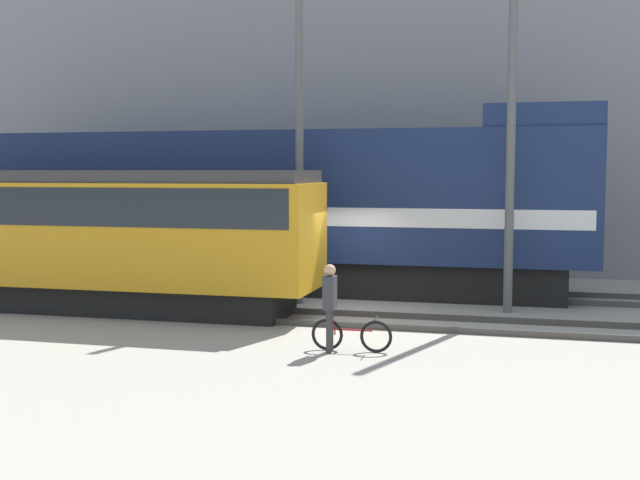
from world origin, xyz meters
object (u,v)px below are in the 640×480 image
at_px(utility_pole_left, 299,128).
at_px(utility_pole_center, 511,117).
at_px(person, 330,299).
at_px(bicycle, 352,335).
at_px(freight_locomotive, 251,207).
at_px(streetcar, 85,230).

xyz_separation_m(utility_pole_left, utility_pole_center, (5.33, 0.00, 0.19)).
height_order(person, utility_pole_center, utility_pole_center).
distance_m(bicycle, utility_pole_left, 7.16).
height_order(bicycle, utility_pole_center, utility_pole_center).
relative_size(freight_locomotive, utility_pole_center, 2.06).
bearing_deg(bicycle, utility_pole_center, 61.32).
bearing_deg(person, utility_pole_left, 111.62).
xyz_separation_m(freight_locomotive, person, (4.23, -7.54, -1.38)).
bearing_deg(utility_pole_center, bicycle, -118.68).
bearing_deg(bicycle, person, -157.55).
xyz_separation_m(freight_locomotive, bicycle, (4.62, -7.38, -2.10)).
distance_m(utility_pole_left, utility_pole_center, 5.34).
bearing_deg(streetcar, bicycle, -21.61).
bearing_deg(freight_locomotive, utility_pole_center, -16.55).
height_order(freight_locomotive, streetcar, freight_locomotive).
bearing_deg(utility_pole_center, streetcar, -167.84).
height_order(streetcar, utility_pole_center, utility_pole_center).
distance_m(freight_locomotive, utility_pole_center, 8.12).
height_order(bicycle, utility_pole_left, utility_pole_left).
height_order(bicycle, person, person).
relative_size(streetcar, person, 6.94).
relative_size(freight_locomotive, person, 11.58).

